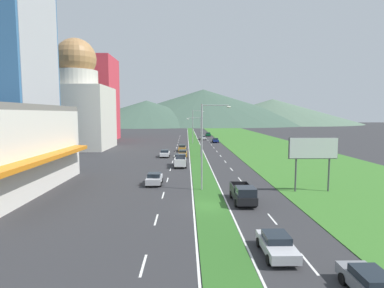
% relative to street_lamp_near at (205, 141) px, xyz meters
% --- Properties ---
extents(ground_plane, '(600.00, 600.00, 0.00)m').
position_rel_street_lamp_near_xyz_m(ground_plane, '(0.22, -6.56, -5.97)').
color(ground_plane, '#2D2D30').
extents(grass_median, '(3.20, 240.00, 0.06)m').
position_rel_street_lamp_near_xyz_m(grass_median, '(0.22, 53.44, -5.94)').
color(grass_median, '#2D6023').
rests_on(grass_median, ground_plane).
extents(grass_verge_right, '(24.00, 240.00, 0.06)m').
position_rel_street_lamp_near_xyz_m(grass_verge_right, '(20.82, 53.44, -5.94)').
color(grass_verge_right, '#387028').
rests_on(grass_verge_right, ground_plane).
extents(lane_dash_left_1, '(0.16, 2.80, 0.01)m').
position_rel_street_lamp_near_xyz_m(lane_dash_left_1, '(-4.88, -18.48, -5.96)').
color(lane_dash_left_1, silver).
rests_on(lane_dash_left_1, ground_plane).
extents(lane_dash_left_2, '(0.16, 2.80, 0.01)m').
position_rel_street_lamp_near_xyz_m(lane_dash_left_2, '(-4.88, -10.40, -5.96)').
color(lane_dash_left_2, silver).
rests_on(lane_dash_left_2, ground_plane).
extents(lane_dash_left_3, '(0.16, 2.80, 0.01)m').
position_rel_street_lamp_near_xyz_m(lane_dash_left_3, '(-4.88, -2.32, -5.96)').
color(lane_dash_left_3, silver).
rests_on(lane_dash_left_3, ground_plane).
extents(lane_dash_left_4, '(0.16, 2.80, 0.01)m').
position_rel_street_lamp_near_xyz_m(lane_dash_left_4, '(-4.88, 5.77, -5.96)').
color(lane_dash_left_4, silver).
rests_on(lane_dash_left_4, ground_plane).
extents(lane_dash_left_5, '(0.16, 2.80, 0.01)m').
position_rel_street_lamp_near_xyz_m(lane_dash_left_5, '(-4.88, 13.85, -5.96)').
color(lane_dash_left_5, silver).
rests_on(lane_dash_left_5, ground_plane).
extents(lane_dash_left_6, '(0.16, 2.80, 0.01)m').
position_rel_street_lamp_near_xyz_m(lane_dash_left_6, '(-4.88, 21.93, -5.96)').
color(lane_dash_left_6, silver).
rests_on(lane_dash_left_6, ground_plane).
extents(lane_dash_left_7, '(0.16, 2.80, 0.01)m').
position_rel_street_lamp_near_xyz_m(lane_dash_left_7, '(-4.88, 30.01, -5.96)').
color(lane_dash_left_7, silver).
rests_on(lane_dash_left_7, ground_plane).
extents(lane_dash_left_8, '(0.16, 2.80, 0.01)m').
position_rel_street_lamp_near_xyz_m(lane_dash_left_8, '(-4.88, 38.09, -5.96)').
color(lane_dash_left_8, silver).
rests_on(lane_dash_left_8, ground_plane).
extents(lane_dash_left_9, '(0.16, 2.80, 0.01)m').
position_rel_street_lamp_near_xyz_m(lane_dash_left_9, '(-4.88, 46.17, -5.96)').
color(lane_dash_left_9, silver).
rests_on(lane_dash_left_9, ground_plane).
extents(lane_dash_left_10, '(0.16, 2.80, 0.01)m').
position_rel_street_lamp_near_xyz_m(lane_dash_left_10, '(-4.88, 54.26, -5.96)').
color(lane_dash_left_10, silver).
rests_on(lane_dash_left_10, ground_plane).
extents(lane_dash_left_11, '(0.16, 2.80, 0.01)m').
position_rel_street_lamp_near_xyz_m(lane_dash_left_11, '(-4.88, 62.34, -5.96)').
color(lane_dash_left_11, silver).
rests_on(lane_dash_left_11, ground_plane).
extents(lane_dash_left_12, '(0.16, 2.80, 0.01)m').
position_rel_street_lamp_near_xyz_m(lane_dash_left_12, '(-4.88, 70.42, -5.96)').
color(lane_dash_left_12, silver).
rests_on(lane_dash_left_12, ground_plane).
extents(lane_dash_left_13, '(0.16, 2.80, 0.01)m').
position_rel_street_lamp_near_xyz_m(lane_dash_left_13, '(-4.88, 78.50, -5.96)').
color(lane_dash_left_13, silver).
rests_on(lane_dash_left_13, ground_plane).
extents(lane_dash_left_14, '(0.16, 2.80, 0.01)m').
position_rel_street_lamp_near_xyz_m(lane_dash_left_14, '(-4.88, 86.58, -5.96)').
color(lane_dash_left_14, silver).
rests_on(lane_dash_left_14, ground_plane).
extents(lane_dash_left_15, '(0.16, 2.80, 0.01)m').
position_rel_street_lamp_near_xyz_m(lane_dash_left_15, '(-4.88, 94.66, -5.96)').
color(lane_dash_left_15, silver).
rests_on(lane_dash_left_15, ground_plane).
extents(lane_dash_right_1, '(0.16, 2.80, 0.01)m').
position_rel_street_lamp_near_xyz_m(lane_dash_right_1, '(5.32, -18.48, -5.96)').
color(lane_dash_right_1, silver).
rests_on(lane_dash_right_1, ground_plane).
extents(lane_dash_right_2, '(0.16, 2.80, 0.01)m').
position_rel_street_lamp_near_xyz_m(lane_dash_right_2, '(5.32, -10.40, -5.96)').
color(lane_dash_right_2, silver).
rests_on(lane_dash_right_2, ground_plane).
extents(lane_dash_right_3, '(0.16, 2.80, 0.01)m').
position_rel_street_lamp_near_xyz_m(lane_dash_right_3, '(5.32, -2.32, -5.96)').
color(lane_dash_right_3, silver).
rests_on(lane_dash_right_3, ground_plane).
extents(lane_dash_right_4, '(0.16, 2.80, 0.01)m').
position_rel_street_lamp_near_xyz_m(lane_dash_right_4, '(5.32, 5.77, -5.96)').
color(lane_dash_right_4, silver).
rests_on(lane_dash_right_4, ground_plane).
extents(lane_dash_right_5, '(0.16, 2.80, 0.01)m').
position_rel_street_lamp_near_xyz_m(lane_dash_right_5, '(5.32, 13.85, -5.96)').
color(lane_dash_right_5, silver).
rests_on(lane_dash_right_5, ground_plane).
extents(lane_dash_right_6, '(0.16, 2.80, 0.01)m').
position_rel_street_lamp_near_xyz_m(lane_dash_right_6, '(5.32, 21.93, -5.96)').
color(lane_dash_right_6, silver).
rests_on(lane_dash_right_6, ground_plane).
extents(lane_dash_right_7, '(0.16, 2.80, 0.01)m').
position_rel_street_lamp_near_xyz_m(lane_dash_right_7, '(5.32, 30.01, -5.96)').
color(lane_dash_right_7, silver).
rests_on(lane_dash_right_7, ground_plane).
extents(lane_dash_right_8, '(0.16, 2.80, 0.01)m').
position_rel_street_lamp_near_xyz_m(lane_dash_right_8, '(5.32, 38.09, -5.96)').
color(lane_dash_right_8, silver).
rests_on(lane_dash_right_8, ground_plane).
extents(lane_dash_right_9, '(0.16, 2.80, 0.01)m').
position_rel_street_lamp_near_xyz_m(lane_dash_right_9, '(5.32, 46.17, -5.96)').
color(lane_dash_right_9, silver).
rests_on(lane_dash_right_9, ground_plane).
extents(lane_dash_right_10, '(0.16, 2.80, 0.01)m').
position_rel_street_lamp_near_xyz_m(lane_dash_right_10, '(5.32, 54.26, -5.96)').
color(lane_dash_right_10, silver).
rests_on(lane_dash_right_10, ground_plane).
extents(lane_dash_right_11, '(0.16, 2.80, 0.01)m').
position_rel_street_lamp_near_xyz_m(lane_dash_right_11, '(5.32, 62.34, -5.96)').
color(lane_dash_right_11, silver).
rests_on(lane_dash_right_11, ground_plane).
extents(lane_dash_right_12, '(0.16, 2.80, 0.01)m').
position_rel_street_lamp_near_xyz_m(lane_dash_right_12, '(5.32, 70.42, -5.96)').
color(lane_dash_right_12, silver).
rests_on(lane_dash_right_12, ground_plane).
extents(lane_dash_right_13, '(0.16, 2.80, 0.01)m').
position_rel_street_lamp_near_xyz_m(lane_dash_right_13, '(5.32, 78.50, -5.96)').
color(lane_dash_right_13, silver).
rests_on(lane_dash_right_13, ground_plane).
extents(lane_dash_right_14, '(0.16, 2.80, 0.01)m').
position_rel_street_lamp_near_xyz_m(lane_dash_right_14, '(5.32, 86.58, -5.96)').
color(lane_dash_right_14, silver).
rests_on(lane_dash_right_14, ground_plane).
extents(lane_dash_right_15, '(0.16, 2.80, 0.01)m').
position_rel_street_lamp_near_xyz_m(lane_dash_right_15, '(5.32, 94.66, -5.96)').
color(lane_dash_right_15, silver).
rests_on(lane_dash_right_15, ground_plane).
extents(edge_line_median_left, '(0.16, 240.00, 0.01)m').
position_rel_street_lamp_near_xyz_m(edge_line_median_left, '(-1.53, 53.44, -5.96)').
color(edge_line_median_left, silver).
rests_on(edge_line_median_left, ground_plane).
extents(edge_line_median_right, '(0.16, 240.00, 0.01)m').
position_rel_street_lamp_near_xyz_m(edge_line_median_right, '(1.97, 53.44, -5.96)').
color(edge_line_median_right, silver).
rests_on(edge_line_median_right, ground_plane).
extents(domed_building, '(16.51, 16.51, 28.70)m').
position_rel_street_lamp_near_xyz_m(domed_building, '(-30.91, 45.39, 5.81)').
color(domed_building, beige).
rests_on(domed_building, ground_plane).
extents(midrise_colored, '(16.05, 16.05, 28.80)m').
position_rel_street_lamp_near_xyz_m(midrise_colored, '(-35.43, 72.90, 8.43)').
color(midrise_colored, '#D83847').
rests_on(midrise_colored, ground_plane).
extents(hill_far_left, '(131.16, 131.16, 20.26)m').
position_rel_street_lamp_near_xyz_m(hill_far_left, '(-35.00, 218.90, 4.16)').
color(hill_far_left, '#3D5647').
rests_on(hill_far_left, ground_plane).
extents(hill_far_center, '(212.36, 212.36, 32.96)m').
position_rel_street_lamp_near_xyz_m(hill_far_center, '(14.60, 264.56, 10.51)').
color(hill_far_center, '#3D5647').
rests_on(hill_far_center, ground_plane).
extents(hill_far_right, '(160.82, 160.82, 23.63)m').
position_rel_street_lamp_near_xyz_m(hill_far_right, '(82.22, 262.45, 5.85)').
color(hill_far_right, '#516B56').
rests_on(hill_far_right, ground_plane).
extents(street_lamp_near, '(3.52, 0.33, 10.38)m').
position_rel_street_lamp_near_xyz_m(street_lamp_near, '(0.00, 0.00, 0.00)').
color(street_lamp_near, '#99999E').
rests_on(street_lamp_near, ground_plane).
extents(street_lamp_mid, '(3.20, 0.37, 8.49)m').
position_rel_street_lamp_near_xyz_m(street_lamp_mid, '(0.54, 29.02, -1.01)').
color(street_lamp_mid, '#99999E').
rests_on(street_lamp_mid, ground_plane).
extents(street_lamp_far, '(3.52, 0.28, 10.32)m').
position_rel_street_lamp_near_xyz_m(street_lamp_far, '(0.17, 58.07, -0.03)').
color(street_lamp_far, '#99999E').
rests_on(street_lamp_far, ground_plane).
extents(billboard_roadside, '(5.84, 0.28, 6.51)m').
position_rel_street_lamp_near_xyz_m(billboard_roadside, '(12.66, -1.13, -1.03)').
color(billboard_roadside, '#4C4C51').
rests_on(billboard_roadside, ground_plane).
extents(car_0, '(1.92, 4.71, 1.43)m').
position_rel_street_lamp_near_xyz_m(car_0, '(7.25, 61.99, -5.23)').
color(car_0, navy).
rests_on(car_0, ground_plane).
extents(car_1, '(1.93, 4.69, 1.59)m').
position_rel_street_lamp_near_xyz_m(car_1, '(-2.96, 28.17, -5.16)').
color(car_1, '#C6842D').
rests_on(car_1, ground_plane).
extents(car_2, '(2.00, 4.52, 1.52)m').
position_rel_street_lamp_near_xyz_m(car_2, '(6.89, 90.13, -5.18)').
color(car_2, '#0C5128').
rests_on(car_2, ground_plane).
extents(car_3, '(1.98, 4.32, 1.59)m').
position_rel_street_lamp_near_xyz_m(car_3, '(-3.22, 38.74, -5.17)').
color(car_3, '#C6842D').
rests_on(car_3, ground_plane).
extents(car_4, '(2.02, 4.30, 1.54)m').
position_rel_street_lamp_near_xyz_m(car_4, '(-6.83, 28.75, -5.19)').
color(car_4, silver).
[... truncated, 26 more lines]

